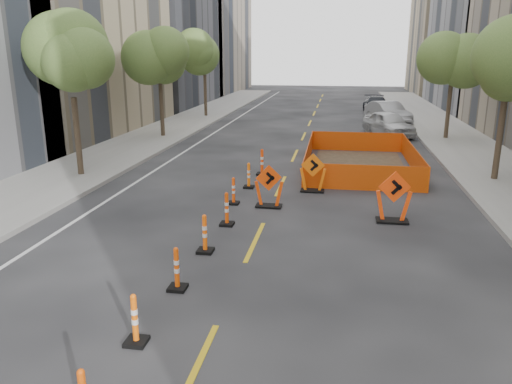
% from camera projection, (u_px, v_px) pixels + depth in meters
% --- Properties ---
extents(ground_plane, '(140.00, 140.00, 0.00)m').
position_uv_depth(ground_plane, '(222.00, 313.00, 10.04)').
color(ground_plane, black).
extents(sidewalk_left, '(4.00, 90.00, 0.15)m').
position_uv_depth(sidewalk_left, '(91.00, 165.00, 22.84)').
color(sidewalk_left, gray).
rests_on(sidewalk_left, ground).
extents(sidewalk_right, '(4.00, 90.00, 0.15)m').
position_uv_depth(sidewalk_right, '(510.00, 181.00, 19.97)').
color(sidewalk_right, gray).
rests_on(sidewalk_right, ground).
extents(bld_left_d, '(12.00, 16.00, 14.00)m').
position_uv_depth(bld_left_d, '(142.00, 31.00, 48.05)').
color(bld_left_d, '#4C4C51').
rests_on(bld_left_d, ground).
extents(bld_left_e, '(12.00, 20.00, 20.00)m').
position_uv_depth(bld_left_e, '(191.00, 11.00, 62.79)').
color(bld_left_e, gray).
rests_on(bld_left_e, ground).
extents(bld_right_e, '(12.00, 14.00, 16.00)m').
position_uv_depth(bld_right_e, '(467.00, 26.00, 60.77)').
color(bld_right_e, tan).
rests_on(bld_right_e, ground).
extents(tree_l_b, '(2.80, 2.80, 5.95)m').
position_uv_depth(tree_l_b, '(71.00, 66.00, 19.64)').
color(tree_l_b, '#382B1E').
rests_on(tree_l_b, ground).
extents(tree_l_c, '(2.80, 2.80, 5.95)m').
position_uv_depth(tree_l_c, '(159.00, 61.00, 29.13)').
color(tree_l_c, '#382B1E').
rests_on(tree_l_c, ground).
extents(tree_l_d, '(2.80, 2.80, 5.95)m').
position_uv_depth(tree_l_d, '(204.00, 59.00, 38.62)').
color(tree_l_d, '#382B1E').
rests_on(tree_l_d, ground).
extents(tree_r_b, '(2.80, 2.80, 5.95)m').
position_uv_depth(tree_r_b, '(509.00, 66.00, 18.86)').
color(tree_r_b, '#382B1E').
rests_on(tree_r_b, ground).
extents(tree_r_c, '(2.80, 2.80, 5.95)m').
position_uv_depth(tree_r_c, '(453.00, 61.00, 28.35)').
color(tree_r_c, '#382B1E').
rests_on(tree_r_c, ground).
extents(channelizer_2, '(0.39, 0.39, 0.98)m').
position_uv_depth(channelizer_2, '(135.00, 319.00, 8.86)').
color(channelizer_2, '#FF650A').
rests_on(channelizer_2, ground).
extents(channelizer_3, '(0.39, 0.39, 1.00)m').
position_uv_depth(channelizer_3, '(177.00, 269.00, 10.89)').
color(channelizer_3, '#D94709').
rests_on(channelizer_3, ground).
extents(channelizer_4, '(0.41, 0.41, 1.04)m').
position_uv_depth(channelizer_4, '(205.00, 234.00, 12.93)').
color(channelizer_4, '#FF5A0A').
rests_on(channelizer_4, ground).
extents(channelizer_5, '(0.41, 0.41, 1.03)m').
position_uv_depth(channelizer_5, '(227.00, 209.00, 14.97)').
color(channelizer_5, '#D54208').
rests_on(channelizer_5, ground).
extents(channelizer_6, '(0.37, 0.37, 0.95)m').
position_uv_depth(channelizer_6, '(233.00, 191.00, 17.07)').
color(channelizer_6, '#EF450A').
rests_on(channelizer_6, ground).
extents(channelizer_7, '(0.39, 0.39, 0.99)m').
position_uv_depth(channelizer_7, '(249.00, 175.00, 19.09)').
color(channelizer_7, '#FF660A').
rests_on(channelizer_7, ground).
extents(channelizer_8, '(0.44, 0.44, 1.12)m').
position_uv_depth(channelizer_8, '(262.00, 162.00, 21.10)').
color(channelizer_8, '#E53D09').
rests_on(channelizer_8, ground).
extents(chevron_sign_left, '(1.12, 0.90, 1.47)m').
position_uv_depth(chevron_sign_left, '(269.00, 186.00, 16.67)').
color(chevron_sign_left, '#E64009').
rests_on(chevron_sign_left, ground).
extents(chevron_sign_center, '(1.00, 0.63, 1.47)m').
position_uv_depth(chevron_sign_center, '(313.00, 173.00, 18.51)').
color(chevron_sign_center, '#E05C09').
rests_on(chevron_sign_center, ground).
extents(chevron_sign_right, '(1.15, 0.78, 1.62)m').
position_uv_depth(chevron_sign_right, '(394.00, 197.00, 15.17)').
color(chevron_sign_right, '#FF400A').
rests_on(chevron_sign_right, ground).
extents(safety_fence, '(4.74, 7.98, 0.99)m').
position_uv_depth(safety_fence, '(360.00, 157.00, 22.51)').
color(safety_fence, '#FF620D').
rests_on(safety_fence, ground).
extents(parked_car_near, '(3.39, 4.78, 1.51)m').
position_uv_depth(parked_car_near, '(389.00, 124.00, 30.89)').
color(parked_car_near, silver).
rests_on(parked_car_near, ground).
extents(parked_car_mid, '(3.25, 5.12, 1.59)m').
position_uv_depth(parked_car_mid, '(388.00, 113.00, 35.95)').
color(parked_car_mid, gray).
rests_on(parked_car_mid, ground).
extents(parked_car_far, '(2.12, 4.92, 1.41)m').
position_uv_depth(parked_car_far, '(376.00, 105.00, 42.29)').
color(parked_car_far, black).
rests_on(parked_car_far, ground).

